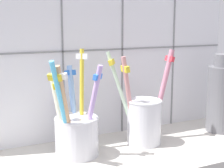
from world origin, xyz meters
The scene contains 5 objects.
counter_slab centered at (0.00, 0.00, 1.00)cm, with size 64.00×22.00×2.00cm, color #BCB7AD.
tile_wall_back centered at (0.00, 12.00, 22.50)cm, with size 64.00×2.20×45.00cm.
toothbrush_cup_left centered at (-7.01, 2.64, 6.50)cm, with size 10.05×11.22×18.62cm.
toothbrush_cup_right centered at (6.89, 2.76, 7.02)cm, with size 13.34×8.57×17.99cm.
ceramic_vase centered at (25.52, 2.09, 9.53)cm, with size 5.83×5.83×16.58cm.
Camera 1 is at (-26.74, -52.46, 25.78)cm, focal length 55.64 mm.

